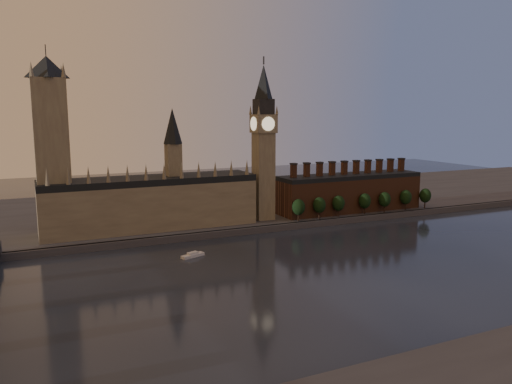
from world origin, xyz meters
The scene contains 14 objects.
ground centered at (0.00, 0.00, 0.00)m, with size 900.00×900.00×0.00m, color black.
north_bank centered at (0.00, 178.04, 2.00)m, with size 900.00×182.00×4.00m.
palace_of_westminster centered at (-64.41, 114.91, 21.63)m, with size 130.00×30.30×74.00m.
victoria_tower centered at (-120.00, 115.00, 59.09)m, with size 24.00×24.00×108.00m.
big_ben centered at (10.00, 110.00, 56.83)m, with size 15.00×15.00×107.00m.
chimney_block centered at (80.00, 110.00, 17.82)m, with size 110.00×25.00×37.00m.
embankment_tree_0 centered at (27.97, 93.66, 13.47)m, with size 8.60×8.60×14.88m.
embankment_tree_1 centered at (44.43, 94.23, 13.47)m, with size 8.60×8.60×14.88m.
embankment_tree_2 centered at (59.94, 94.35, 13.47)m, with size 8.60×8.60×14.88m.
embankment_tree_3 centered at (82.15, 94.44, 13.47)m, with size 8.60×8.60×14.88m.
embankment_tree_4 centered at (99.00, 93.53, 13.47)m, with size 8.60×8.60×14.88m.
embankment_tree_5 centered at (119.47, 94.82, 13.47)m, with size 8.60×8.60×14.88m.
embankment_tree_6 centered at (137.78, 94.29, 13.47)m, with size 8.60×8.60×14.88m.
river_boat centered at (-57.03, 55.97, 1.00)m, with size 13.58×8.05×2.62m.
Camera 1 is at (-132.94, -188.65, 74.92)m, focal length 35.00 mm.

